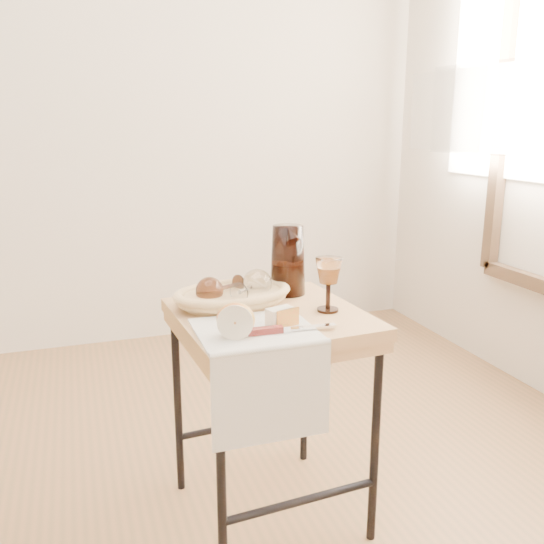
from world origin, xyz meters
name	(u,v)px	position (x,y,z in m)	size (l,w,h in m)	color
wall_back	(78,78)	(0.00, 1.80, 1.35)	(3.60, 0.00, 2.70)	beige
side_table	(270,416)	(0.42, 0.18, 0.32)	(0.50, 0.50, 0.63)	olive
tea_towel	(255,330)	(0.34, 0.05, 0.63)	(0.29, 0.26, 0.01)	white
bread_basket	(233,298)	(0.34, 0.27, 0.65)	(0.31, 0.21, 0.05)	tan
goblet_lying_a	(222,288)	(0.31, 0.29, 0.68)	(0.13, 0.08, 0.08)	#4F2E1E
goblet_lying_b	(250,287)	(0.39, 0.25, 0.69)	(0.14, 0.09, 0.09)	white
pitcher	(288,260)	(0.53, 0.34, 0.74)	(0.15, 0.23, 0.25)	black
wine_goblet	(328,284)	(0.58, 0.14, 0.71)	(0.07, 0.07, 0.15)	white
apple_half	(236,320)	(0.28, 0.01, 0.68)	(0.09, 0.05, 0.09)	red
apple_wedge	(280,317)	(0.41, 0.05, 0.66)	(0.07, 0.04, 0.05)	beige
table_knife	(289,328)	(0.41, 0.00, 0.65)	(0.22, 0.02, 0.02)	silver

